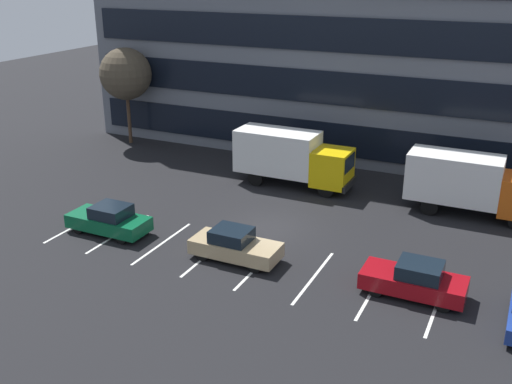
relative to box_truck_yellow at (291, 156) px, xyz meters
name	(u,v)px	position (x,y,z in m)	size (l,w,h in m)	color
ground_plane	(269,227)	(1.47, -6.68, -2.01)	(120.00, 120.00, 0.00)	black
office_building	(368,29)	(1.47, 11.27, 6.99)	(41.56, 12.47, 18.00)	slate
lot_markings	(234,259)	(1.47, -10.94, -2.00)	(19.74, 5.40, 0.01)	silver
box_truck_yellow	(291,156)	(0.00, 0.00, 0.00)	(7.69, 2.55, 3.57)	yellow
box_truck_orange	(471,182)	(11.12, -0.10, -0.04)	(7.54, 2.50, 3.49)	#D85914
sedan_forest	(109,220)	(-5.99, -11.08, -1.25)	(4.50, 1.88, 1.61)	#0C5933
sedan_maroon	(415,280)	(10.18, -10.57, -1.25)	(4.49, 1.88, 1.61)	maroon
sedan_tan	(235,245)	(1.52, -10.91, -1.26)	(4.42, 1.85, 1.58)	tan
bare_tree	(126,74)	(-15.53, 3.61, 3.55)	(4.05, 4.05, 7.60)	#473323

